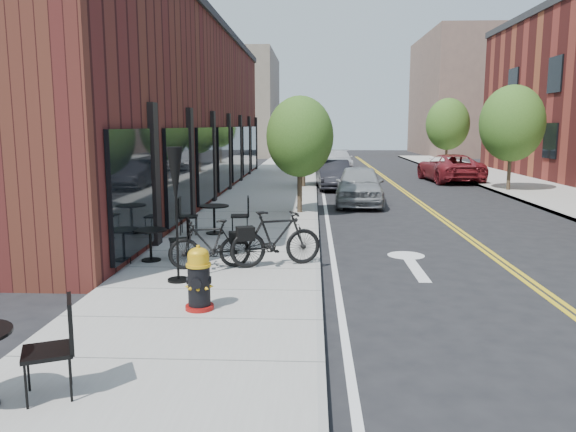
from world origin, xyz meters
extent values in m
plane|color=black|center=(0.00, 0.00, 0.00)|extent=(120.00, 120.00, 0.00)
cube|color=#9E9B93|center=(-2.00, 10.00, 0.06)|extent=(4.00, 70.00, 0.12)
cube|color=#461816|center=(-6.50, 14.00, 3.50)|extent=(5.00, 28.00, 7.00)
cube|color=#726656|center=(-8.00, 48.00, 5.00)|extent=(8.00, 14.00, 10.00)
cube|color=brown|center=(16.00, 50.00, 6.00)|extent=(10.00, 16.00, 12.00)
cylinder|color=#382B1E|center=(-0.60, 9.00, 0.93)|extent=(0.16, 0.16, 1.61)
ellipsoid|color=#31561B|center=(-0.60, 9.00, 2.61)|extent=(2.20, 2.20, 2.64)
cylinder|color=#382B1E|center=(-0.60, 17.00, 0.96)|extent=(0.16, 0.16, 1.68)
ellipsoid|color=#31561B|center=(-0.60, 17.00, 2.72)|extent=(2.30, 2.30, 2.76)
cylinder|color=#382B1E|center=(-0.60, 25.00, 0.91)|extent=(0.16, 0.16, 1.57)
ellipsoid|color=#31561B|center=(-0.60, 25.00, 2.54)|extent=(2.10, 2.10, 2.52)
cylinder|color=#382B1E|center=(-0.60, 33.00, 0.98)|extent=(0.16, 0.16, 1.71)
ellipsoid|color=#31561B|center=(-0.60, 33.00, 2.79)|extent=(2.40, 2.40, 2.88)
cylinder|color=#382B1E|center=(8.60, 16.00, 1.03)|extent=(0.16, 0.16, 1.82)
ellipsoid|color=#31561B|center=(8.60, 16.00, 3.06)|extent=(2.80, 2.80, 3.36)
cylinder|color=#382B1E|center=(8.60, 28.00, 1.03)|extent=(0.16, 0.16, 1.82)
ellipsoid|color=#31561B|center=(8.60, 28.00, 3.06)|extent=(2.80, 2.80, 3.36)
cylinder|color=maroon|center=(-1.93, -1.09, 0.15)|extent=(0.48, 0.48, 0.07)
cylinder|color=black|center=(-1.93, -1.09, 0.49)|extent=(0.38, 0.38, 0.67)
cylinder|color=gold|center=(-1.93, -1.09, 0.83)|extent=(0.42, 0.42, 0.04)
cylinder|color=gold|center=(-1.93, -1.09, 0.92)|extent=(0.36, 0.36, 0.16)
ellipsoid|color=gold|center=(-1.93, -1.09, 1.01)|extent=(0.35, 0.35, 0.19)
cylinder|color=gold|center=(-1.93, -1.09, 1.11)|extent=(0.06, 0.06, 0.07)
imported|color=black|center=(-2.23, 1.45, 0.61)|extent=(1.71, 0.84, 0.99)
imported|color=black|center=(-0.91, 1.70, 0.70)|extent=(1.98, 1.16, 1.15)
cylinder|color=black|center=(-3.60, 2.04, 0.13)|extent=(0.52, 0.52, 0.03)
cylinder|color=black|center=(-3.60, 2.04, 0.45)|extent=(0.07, 0.07, 0.65)
cylinder|color=black|center=(-3.60, 2.04, 0.78)|extent=(0.90, 0.90, 0.03)
cylinder|color=black|center=(-2.78, 5.11, 0.14)|extent=(0.51, 0.51, 0.03)
cylinder|color=black|center=(-2.78, 5.11, 0.49)|extent=(0.07, 0.07, 0.73)
cylinder|color=black|center=(-2.78, 5.11, 0.86)|extent=(0.88, 0.88, 0.03)
cylinder|color=black|center=(-2.64, 0.49, 0.14)|extent=(0.40, 0.40, 0.04)
cylinder|color=black|center=(-2.64, 0.49, 1.34)|extent=(0.04, 0.04, 2.38)
cone|color=black|center=(-2.64, 0.49, 2.06)|extent=(0.29, 0.29, 1.05)
imported|color=gray|center=(1.59, 11.71, 0.74)|extent=(2.03, 4.46, 1.49)
imported|color=black|center=(0.80, 17.03, 0.68)|extent=(1.64, 4.19, 1.36)
imported|color=silver|center=(1.60, 29.12, 0.65)|extent=(1.94, 4.55, 1.31)
imported|color=maroon|center=(7.12, 20.83, 0.74)|extent=(2.86, 5.47, 1.47)
camera|label=1|loc=(-0.17, -9.47, 2.96)|focal=35.00mm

